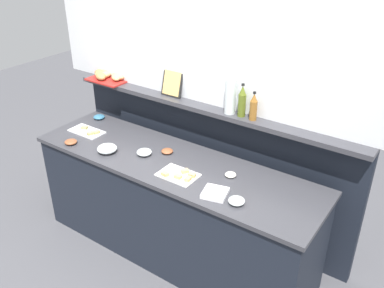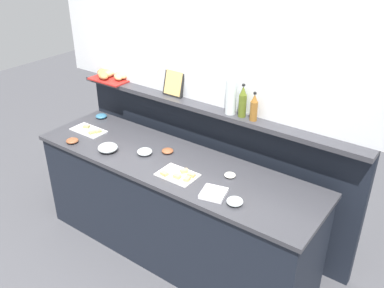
# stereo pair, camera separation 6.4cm
# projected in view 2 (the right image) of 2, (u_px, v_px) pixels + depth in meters

# --- Properties ---
(ground_plane) EXTENTS (12.00, 12.00, 0.00)m
(ground_plane) POSITION_uv_depth(u_px,v_px,m) (211.00, 217.00, 4.27)
(ground_plane) COLOR #4C4C51
(buffet_counter) EXTENTS (2.53, 0.72, 0.94)m
(buffet_counter) POSITION_uv_depth(u_px,v_px,m) (174.00, 208.00, 3.62)
(buffet_counter) COLOR black
(buffet_counter) RESTS_ON ground_plane
(back_ledge_unit) EXTENTS (2.82, 0.22, 1.27)m
(back_ledge_unit) POSITION_uv_depth(u_px,v_px,m) (209.00, 163.00, 3.91)
(back_ledge_unit) COLOR black
(back_ledge_unit) RESTS_ON ground_plane
(upper_wall_panel) EXTENTS (3.42, 0.08, 1.33)m
(upper_wall_panel) POSITION_uv_depth(u_px,v_px,m) (214.00, 25.00, 3.32)
(upper_wall_panel) COLOR silver
(upper_wall_panel) RESTS_ON back_ledge_unit
(sandwich_platter_side) EXTENTS (0.33, 0.18, 0.04)m
(sandwich_platter_side) POSITION_uv_depth(u_px,v_px,m) (89.00, 130.00, 3.88)
(sandwich_platter_side) COLOR white
(sandwich_platter_side) RESTS_ON buffet_counter
(sandwich_platter_rear) EXTENTS (0.30, 0.21, 0.04)m
(sandwich_platter_rear) POSITION_uv_depth(u_px,v_px,m) (179.00, 175.00, 3.20)
(sandwich_platter_rear) COLOR white
(sandwich_platter_rear) RESTS_ON buffet_counter
(glass_bowl_large) EXTENTS (0.13, 0.13, 0.05)m
(glass_bowl_large) POSITION_uv_depth(u_px,v_px,m) (145.00, 152.00, 3.49)
(glass_bowl_large) COLOR silver
(glass_bowl_large) RESTS_ON buffet_counter
(glass_bowl_medium) EXTENTS (0.12, 0.12, 0.05)m
(glass_bowl_medium) POSITION_uv_depth(u_px,v_px,m) (235.00, 202.00, 2.88)
(glass_bowl_medium) COLOR silver
(glass_bowl_medium) RESTS_ON buffet_counter
(glass_bowl_small) EXTENTS (0.17, 0.17, 0.07)m
(glass_bowl_small) POSITION_uv_depth(u_px,v_px,m) (108.00, 148.00, 3.53)
(glass_bowl_small) COLOR silver
(glass_bowl_small) RESTS_ON buffet_counter
(condiment_bowl_teal) EXTENTS (0.11, 0.11, 0.04)m
(condiment_bowl_teal) POSITION_uv_depth(u_px,v_px,m) (101.00, 116.00, 4.13)
(condiment_bowl_teal) COLOR teal
(condiment_bowl_teal) RESTS_ON buffet_counter
(condiment_bowl_cream) EXTENTS (0.11, 0.11, 0.04)m
(condiment_bowl_cream) POSITION_uv_depth(u_px,v_px,m) (72.00, 141.00, 3.68)
(condiment_bowl_cream) COLOR brown
(condiment_bowl_cream) RESTS_ON buffet_counter
(condiment_bowl_red) EXTENTS (0.10, 0.10, 0.03)m
(condiment_bowl_red) POSITION_uv_depth(u_px,v_px,m) (168.00, 151.00, 3.52)
(condiment_bowl_red) COLOR brown
(condiment_bowl_red) RESTS_ON buffet_counter
(condiment_bowl_dark) EXTENTS (0.09, 0.09, 0.03)m
(condiment_bowl_dark) POSITION_uv_depth(u_px,v_px,m) (230.00, 175.00, 3.19)
(condiment_bowl_dark) COLOR silver
(condiment_bowl_dark) RESTS_ON buffet_counter
(napkin_stack) EXTENTS (0.21, 0.21, 0.03)m
(napkin_stack) POSITION_uv_depth(u_px,v_px,m) (214.00, 193.00, 2.97)
(napkin_stack) COLOR white
(napkin_stack) RESTS_ON buffet_counter
(vinegar_bottle_amber) EXTENTS (0.06, 0.06, 0.24)m
(vinegar_bottle_amber) POSITION_uv_depth(u_px,v_px,m) (254.00, 108.00, 3.27)
(vinegar_bottle_amber) COLOR #8E5B23
(vinegar_bottle_amber) RESTS_ON back_ledge_unit
(olive_oil_bottle) EXTENTS (0.06, 0.06, 0.28)m
(olive_oil_bottle) POSITION_uv_depth(u_px,v_px,m) (243.00, 102.00, 3.33)
(olive_oil_bottle) COLOR #56661E
(olive_oil_bottle) RESTS_ON back_ledge_unit
(bread_basket) EXTENTS (0.41, 0.26, 0.08)m
(bread_basket) POSITION_uv_depth(u_px,v_px,m) (109.00, 75.00, 4.16)
(bread_basket) COLOR #B2231E
(bread_basket) RESTS_ON back_ledge_unit
(framed_picture) EXTENTS (0.21, 0.07, 0.24)m
(framed_picture) POSITION_uv_depth(u_px,v_px,m) (174.00, 83.00, 3.73)
(framed_picture) COLOR black
(framed_picture) RESTS_ON back_ledge_unit
(water_carafe) EXTENTS (0.09, 0.09, 0.29)m
(water_carafe) POSITION_uv_depth(u_px,v_px,m) (231.00, 97.00, 3.37)
(water_carafe) COLOR silver
(water_carafe) RESTS_ON back_ledge_unit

